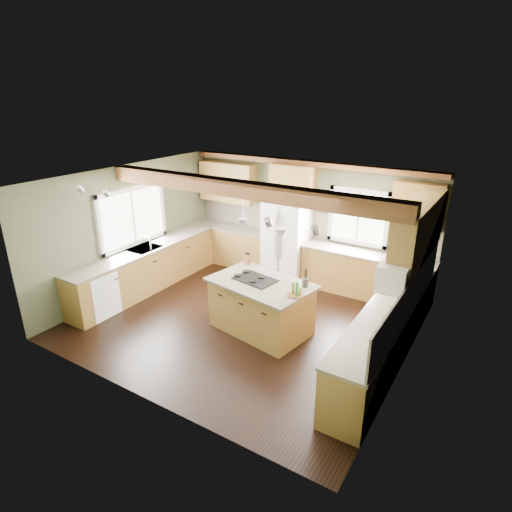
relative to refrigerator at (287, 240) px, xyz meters
The scene contains 37 objects.
floor 2.32m from the refrigerator, 81.95° to the right, with size 5.60×5.60×0.00m, color black.
ceiling 2.73m from the refrigerator, 81.95° to the right, with size 5.60×5.60×0.00m, color silver.
wall_back 0.63m from the refrigerator, 51.71° to the left, with size 5.60×5.60×0.00m, color #50553D.
wall_left 3.30m from the refrigerator, 139.70° to the right, with size 5.00×5.00×0.00m, color #50553D.
wall_right 3.78m from the refrigerator, 34.37° to the right, with size 5.00×5.00×0.00m, color #50553D.
ceiling_beam 2.74m from the refrigerator, 82.32° to the right, with size 5.55×0.26×0.26m, color #512B17.
soffit_trim 1.69m from the refrigerator, 43.03° to the left, with size 5.55×0.20×0.10m, color #512B17.
backsplash_back 0.57m from the refrigerator, 50.58° to the left, with size 5.58×0.03×0.58m, color brown.
backsplash_right 3.73m from the refrigerator, 33.86° to the right, with size 0.03×3.70×0.58m, color brown.
base_cab_back_left 1.56m from the refrigerator, behind, with size 2.02×0.60×0.88m, color brown.
counter_back_left 1.49m from the refrigerator, behind, with size 2.06×0.64×0.04m, color #494035.
base_cab_back_right 1.85m from the refrigerator, ahead, with size 2.62×0.60×0.88m, color brown.
counter_back_right 1.79m from the refrigerator, ahead, with size 2.66×0.64×0.04m, color #494035.
base_cab_left 3.06m from the refrigerator, 136.74° to the right, with size 0.60×3.70×0.88m, color brown.
counter_left 3.02m from the refrigerator, 136.74° to the right, with size 0.64×3.74×0.04m, color #494035.
base_cab_right 3.51m from the refrigerator, 36.47° to the right, with size 0.60×3.70×0.88m, color brown.
counter_right 3.48m from the refrigerator, 36.47° to the right, with size 0.64×3.74×0.04m, color #494035.
upper_cab_back_left 2.00m from the refrigerator, behind, with size 1.40×0.35×0.90m, color brown.
upper_cab_over_fridge 1.27m from the refrigerator, 90.00° to the left, with size 0.96×0.35×0.70m, color brown.
upper_cab_right 3.34m from the refrigerator, 22.64° to the right, with size 0.35×2.20×0.90m, color brown.
upper_cab_back_corner 2.81m from the refrigerator, ahead, with size 0.90×0.35×0.90m, color brown.
window_left 3.30m from the refrigerator, 140.15° to the right, with size 0.04×1.60×1.05m, color white.
window_back 1.63m from the refrigerator, 13.94° to the left, with size 1.10×0.04×1.00m, color white.
sink 3.02m from the refrigerator, 136.74° to the right, with size 0.50×0.65×0.03m, color #262628.
faucet 2.90m from the refrigerator, 134.30° to the right, with size 0.02×0.02×0.28m, color #B2B2B7.
dishwasher 4.05m from the refrigerator, 123.02° to the right, with size 0.60×0.60×0.84m, color white.
oven 4.40m from the refrigerator, 50.38° to the right, with size 0.60×0.72×0.84m, color white.
microwave 3.66m from the refrigerator, 37.00° to the right, with size 0.40×0.70×0.38m, color white.
pendant_left 2.39m from the refrigerator, 82.05° to the right, with size 0.18×0.18×0.16m, color #B2B2B7.
pendant_right 2.72m from the refrigerator, 64.39° to the right, with size 0.18×0.18×0.16m, color #B2B2B7.
refrigerator is the anchor object (origin of this frame).
island 2.38m from the refrigerator, 72.53° to the right, with size 1.62×0.99×0.88m, color brown.
island_top 2.33m from the refrigerator, 72.53° to the right, with size 1.73×1.10×0.04m, color #494035.
cooktop 2.27m from the refrigerator, 75.56° to the right, with size 0.70×0.47×0.02m, color black.
knife_block 1.68m from the refrigerator, 87.59° to the right, with size 0.11×0.08×0.18m, color brown.
utensil_crock 2.44m from the refrigerator, 54.70° to the right, with size 0.11×0.11×0.14m, color #37322C.
bottle_tray 2.77m from the refrigerator, 59.13° to the right, with size 0.26×0.26×0.24m, color brown, non-canonical shape.
Camera 1 is at (3.81, -5.74, 3.96)m, focal length 30.00 mm.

